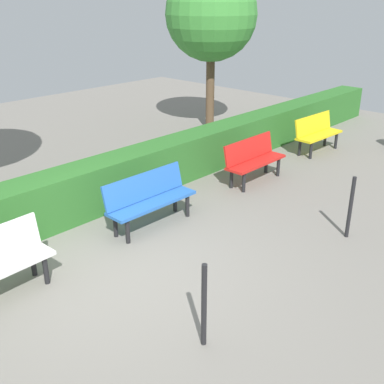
% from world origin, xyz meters
% --- Properties ---
extents(ground_plane, '(22.75, 22.75, 0.00)m').
position_xyz_m(ground_plane, '(0.00, 0.00, 0.00)').
color(ground_plane, gray).
extents(bench_yellow, '(1.42, 0.52, 0.86)m').
position_xyz_m(bench_yellow, '(-6.47, -0.79, 0.48)').
color(bench_yellow, yellow).
rests_on(bench_yellow, ground_plane).
extents(bench_red, '(1.47, 0.47, 0.86)m').
position_xyz_m(bench_red, '(-3.88, -0.74, 0.48)').
color(bench_red, red).
rests_on(bench_red, ground_plane).
extents(bench_blue, '(1.59, 0.49, 0.86)m').
position_xyz_m(bench_blue, '(-1.16, -0.79, 0.48)').
color(bench_blue, blue).
rests_on(bench_blue, ground_plane).
extents(hedge_row, '(18.75, 0.65, 0.85)m').
position_xyz_m(hedge_row, '(-1.16, -1.92, 0.43)').
color(hedge_row, '#2D6B28').
rests_on(hedge_row, ground_plane).
extents(tree_near, '(2.37, 2.37, 4.19)m').
position_xyz_m(tree_near, '(-6.29, -4.00, 2.99)').
color(tree_near, brown).
rests_on(tree_near, ground_plane).
extents(railing_post_mid, '(0.06, 0.06, 1.00)m').
position_xyz_m(railing_post_mid, '(-2.98, 1.75, 0.50)').
color(railing_post_mid, black).
rests_on(railing_post_mid, ground_plane).
extents(railing_post_far, '(0.06, 0.06, 1.00)m').
position_xyz_m(railing_post_far, '(0.36, 1.75, 0.50)').
color(railing_post_far, black).
rests_on(railing_post_far, ground_plane).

